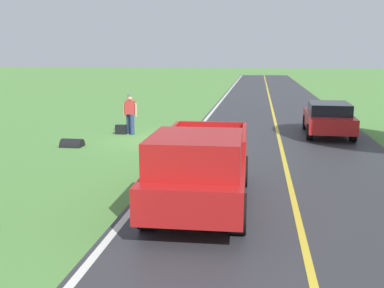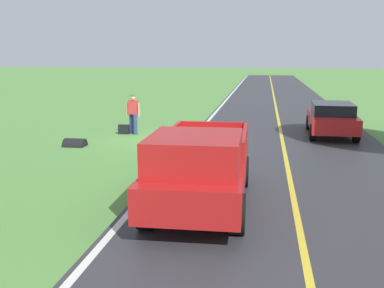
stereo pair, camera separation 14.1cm
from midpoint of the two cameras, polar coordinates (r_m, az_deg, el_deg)
ground_plane at (r=18.92m, az=-3.94°, el=0.62°), size 200.00×200.00×0.00m
road_surface at (r=18.52m, az=10.64°, el=0.24°), size 7.63×120.00×0.00m
lane_edge_line at (r=18.71m, az=-0.54°, el=0.55°), size 0.16×117.60×0.00m
lane_centre_line at (r=18.52m, az=10.64°, el=0.25°), size 0.14×117.60×0.00m
hitchhiker_walking at (r=20.11m, az=-7.88°, el=3.99°), size 0.62×0.51×1.75m
suitcase_carried at (r=20.24m, az=-9.03°, el=1.79°), size 0.47×0.22×0.41m
pickup_truck_passing at (r=10.26m, az=0.65°, el=-2.77°), size 2.17×5.43×1.82m
sedan_near_oncoming at (r=20.52m, az=16.37°, el=3.15°), size 2.06×4.47×1.41m
drainage_culvert at (r=17.93m, az=-14.85°, el=-0.31°), size 0.80×0.60×0.60m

